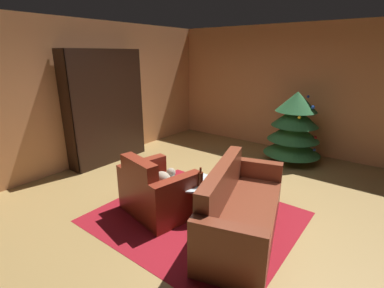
{
  "coord_description": "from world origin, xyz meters",
  "views": [
    {
      "loc": [
        2.13,
        -3.09,
        2.16
      ],
      "look_at": [
        -0.19,
        -0.08,
        0.93
      ],
      "focal_mm": 26.34,
      "sensor_mm": 36.0,
      "label": 1
    }
  ],
  "objects": [
    {
      "name": "area_rug",
      "position": [
        0.11,
        -0.38,
        0.0
      ],
      "size": [
        2.56,
        2.23,
        0.01
      ],
      "primitive_type": "cube",
      "color": "maroon",
      "rests_on": "ground"
    },
    {
      "name": "wall_back",
      "position": [
        0.0,
        3.27,
        1.38
      ],
      "size": [
        5.84,
        0.06,
        2.77
      ],
      "primitive_type": "cube",
      "color": "tan",
      "rests_on": "ground"
    },
    {
      "name": "couch_red",
      "position": [
        0.74,
        -0.32,
        0.3
      ],
      "size": [
        1.26,
        2.02,
        0.87
      ],
      "color": "brown",
      "rests_on": "ground"
    },
    {
      "name": "bottle_on_table",
      "position": [
        0.15,
        -0.35,
        0.58
      ],
      "size": [
        0.07,
        0.07,
        0.26
      ],
      "color": "#521E0F",
      "rests_on": "coffee_table"
    },
    {
      "name": "wall_left",
      "position": [
        -2.89,
        0.0,
        1.38
      ],
      "size": [
        0.06,
        6.61,
        2.77
      ],
      "primitive_type": "cube",
      "color": "tan",
      "rests_on": "ground"
    },
    {
      "name": "bookshelf_unit",
      "position": [
        -2.63,
        0.36,
        1.11
      ],
      "size": [
        0.39,
        1.62,
        2.24
      ],
      "color": "black",
      "rests_on": "ground"
    },
    {
      "name": "decorated_tree",
      "position": [
        0.4,
        2.53,
        0.73
      ],
      "size": [
        1.13,
        1.13,
        1.45
      ],
      "color": "brown",
      "rests_on": "ground"
    },
    {
      "name": "coffee_table",
      "position": [
        -0.01,
        -0.3,
        0.42
      ],
      "size": [
        0.62,
        0.62,
        0.48
      ],
      "color": "black",
      "rests_on": "ground"
    },
    {
      "name": "armchair_red",
      "position": [
        -0.41,
        -0.6,
        0.31
      ],
      "size": [
        1.11,
        0.93,
        0.87
      ],
      "color": "maroon",
      "rests_on": "ground"
    },
    {
      "name": "ground_plane",
      "position": [
        0.0,
        0.0,
        0.0
      ],
      "size": [
        7.79,
        7.79,
        0.0
      ],
      "primitive_type": "plane",
      "color": "olive"
    },
    {
      "name": "book_stack_on_table",
      "position": [
        0.02,
        -0.35,
        0.54
      ],
      "size": [
        0.23,
        0.16,
        0.12
      ],
      "color": "#43894C",
      "rests_on": "coffee_table"
    }
  ]
}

